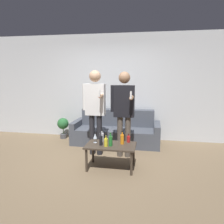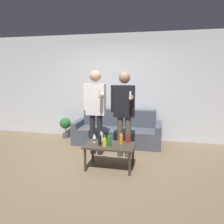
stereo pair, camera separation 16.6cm
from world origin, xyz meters
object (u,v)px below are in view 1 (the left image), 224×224
object	(u,v)px
couch	(116,132)
person_standing_left	(95,105)
coffee_table	(111,148)
bottle_orange	(106,142)
person_standing_right	(124,107)

from	to	relation	value
couch	person_standing_left	world-z (taller)	person_standing_left
coffee_table	bottle_orange	bearing A→B (deg)	-121.85
bottle_orange	person_standing_left	bearing A→B (deg)	117.16
coffee_table	person_standing_left	bearing A→B (deg)	125.19
bottle_orange	person_standing_right	xyz separation A→B (m)	(0.22, 0.73, 0.52)
bottle_orange	couch	bearing A→B (deg)	92.81
person_standing_left	couch	bearing A→B (deg)	70.27
person_standing_right	coffee_table	bearing A→B (deg)	-103.55
person_standing_left	person_standing_right	bearing A→B (deg)	-1.76
bottle_orange	person_standing_right	bearing A→B (deg)	73.43
coffee_table	person_standing_left	xyz separation A→B (m)	(-0.45, 0.64, 0.67)
couch	person_standing_left	bearing A→B (deg)	-109.73
couch	person_standing_left	xyz separation A→B (m)	(-0.30, -0.85, 0.78)
couch	bottle_orange	bearing A→B (deg)	-87.19
couch	bottle_orange	world-z (taller)	couch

